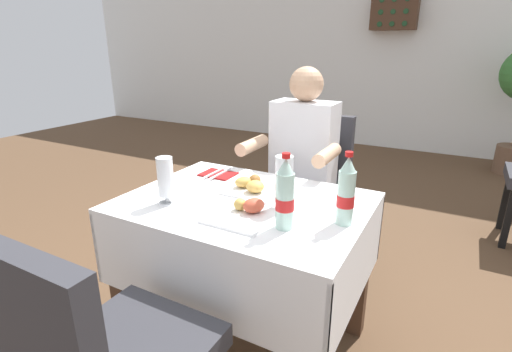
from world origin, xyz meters
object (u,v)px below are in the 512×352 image
Objects in this scene: plate_far_diner at (254,186)px; cola_bottle_secondary at (346,193)px; beer_glass_left at (166,180)px; wall_bottle_rack at (395,12)px; napkin_cutlery_set at (218,174)px; beer_glass_middle at (284,183)px; chair_far_diner_seat at (309,186)px; cola_bottle_primary at (285,196)px; main_dining_table at (245,239)px; plate_near_camera at (245,212)px; seated_diner_far at (299,165)px.

plate_far_diner is 0.90× the size of cola_bottle_secondary.
beer_glass_left is at bearing -166.82° from cola_bottle_secondary.
plate_far_diner is 0.44× the size of wall_bottle_rack.
beer_glass_middle is at bearing -26.57° from napkin_cutlery_set.
chair_far_diner_seat is at bearing 88.23° from plate_far_diner.
cola_bottle_secondary reaches higher than beer_glass_middle.
cola_bottle_primary is (0.07, -0.14, 0.01)m from beer_glass_middle.
plate_near_camera is (0.08, -0.14, 0.20)m from main_dining_table.
chair_far_diner_seat is 4.34× the size of beer_glass_middle.
seated_diner_far is at bearing 123.77° from cola_bottle_secondary.
beer_glass_middle is 0.80× the size of cola_bottle_primary.
wall_bottle_rack is (-0.37, 4.09, 0.90)m from beer_glass_middle.
plate_near_camera reaches higher than main_dining_table.
beer_glass_left is 0.52m from cola_bottle_primary.
wall_bottle_rack is (-0.27, 4.22, 1.00)m from plate_near_camera.
main_dining_table is at bearing 149.07° from cola_bottle_primary.
plate_near_camera is at bearing -86.37° from wall_bottle_rack.
seated_diner_far reaches higher than cola_bottle_primary.
wall_bottle_rack is (-0.44, 4.23, 0.90)m from cola_bottle_primary.
seated_diner_far is at bearing 58.48° from napkin_cutlery_set.
beer_glass_middle is (0.21, -0.67, 0.15)m from seated_diner_far.
napkin_cutlery_set is 3.99m from wall_bottle_rack.
main_dining_table is 4.26m from wall_bottle_rack.
beer_glass_middle is at bearing -73.03° from seated_diner_far.
seated_diner_far is 2.25× the size of wall_bottle_rack.
plate_near_camera is at bearing 7.03° from beer_glass_left.
seated_diner_far reaches higher than beer_glass_middle.
seated_diner_far is at bearing 91.87° from main_dining_table.
wall_bottle_rack reaches higher than plate_near_camera.
cola_bottle_primary reaches higher than napkin_cutlery_set.
cola_bottle_primary is 0.23m from cola_bottle_secondary.
plate_far_diner is (-0.02, 0.12, 0.21)m from main_dining_table.
chair_far_diner_seat is 0.19m from seated_diner_far.
seated_diner_far is at bearing -87.23° from wall_bottle_rack.
beer_glass_middle is 1.17× the size of napkin_cutlery_set.
beer_glass_left is 0.42m from napkin_cutlery_set.
seated_diner_far reaches higher than plate_near_camera.
beer_glass_left is (-0.25, -0.30, 0.08)m from plate_far_diner.
beer_glass_left reaches higher than main_dining_table.
plate_far_diner is 0.88× the size of cola_bottle_primary.
chair_far_diner_seat is at bearing 103.23° from beer_glass_middle.
cola_bottle_primary reaches higher than cola_bottle_secondary.
beer_glass_middle reaches higher than main_dining_table.
cola_bottle_primary is at bearing -71.38° from seated_diner_far.
cola_bottle_primary is (0.25, -0.93, 0.31)m from chair_far_diner_seat.
cola_bottle_secondary reaches higher than plate_far_diner.
plate_near_camera reaches higher than plate_far_diner.
main_dining_table is 0.41m from napkin_cutlery_set.
plate_far_diner is at bearing -87.59° from wall_bottle_rack.
main_dining_table is 4.23× the size of plate_near_camera.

